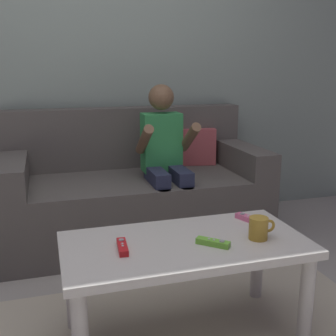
{
  "coord_description": "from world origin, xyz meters",
  "views": [
    {
      "loc": [
        -0.32,
        -1.28,
        1.16
      ],
      "look_at": [
        0.32,
        0.85,
        0.62
      ],
      "focal_mm": 44.73,
      "sensor_mm": 36.0,
      "label": 1
    }
  ],
  "objects_px": {
    "person_seated_on_couch": "(165,156)",
    "game_remote_lime_far_corner": "(213,243)",
    "coffee_table": "(185,257)",
    "game_remote_pink_center": "(248,219)",
    "couch": "(135,193)",
    "coffee_mug": "(259,228)",
    "game_remote_red_near_edge": "(122,247)"
  },
  "relations": [
    {
      "from": "coffee_table",
      "to": "game_remote_pink_center",
      "type": "bearing_deg",
      "value": 20.46
    },
    {
      "from": "couch",
      "to": "game_remote_red_near_edge",
      "type": "distance_m",
      "value": 1.24
    },
    {
      "from": "coffee_table",
      "to": "game_remote_pink_center",
      "type": "height_order",
      "value": "game_remote_pink_center"
    },
    {
      "from": "game_remote_red_near_edge",
      "to": "coffee_table",
      "type": "bearing_deg",
      "value": 1.92
    },
    {
      "from": "person_seated_on_couch",
      "to": "coffee_mug",
      "type": "height_order",
      "value": "person_seated_on_couch"
    },
    {
      "from": "game_remote_pink_center",
      "to": "game_remote_red_near_edge",
      "type": "bearing_deg",
      "value": -167.14
    },
    {
      "from": "couch",
      "to": "person_seated_on_couch",
      "type": "xyz_separation_m",
      "value": [
        0.17,
        -0.19,
        0.29
      ]
    },
    {
      "from": "person_seated_on_couch",
      "to": "game_remote_pink_center",
      "type": "bearing_deg",
      "value": -79.84
    },
    {
      "from": "couch",
      "to": "coffee_mug",
      "type": "height_order",
      "value": "couch"
    },
    {
      "from": "coffee_mug",
      "to": "coffee_table",
      "type": "bearing_deg",
      "value": 168.03
    },
    {
      "from": "person_seated_on_couch",
      "to": "game_remote_red_near_edge",
      "type": "height_order",
      "value": "person_seated_on_couch"
    },
    {
      "from": "couch",
      "to": "game_remote_pink_center",
      "type": "relative_size",
      "value": 12.06
    },
    {
      "from": "person_seated_on_couch",
      "to": "game_remote_pink_center",
      "type": "xyz_separation_m",
      "value": [
        0.15,
        -0.87,
        -0.13
      ]
    },
    {
      "from": "game_remote_lime_far_corner",
      "to": "coffee_mug",
      "type": "distance_m",
      "value": 0.21
    },
    {
      "from": "game_remote_pink_center",
      "to": "game_remote_lime_far_corner",
      "type": "height_order",
      "value": "same"
    },
    {
      "from": "coffee_table",
      "to": "game_remote_red_near_edge",
      "type": "relative_size",
      "value": 7.18
    },
    {
      "from": "couch",
      "to": "person_seated_on_couch",
      "type": "distance_m",
      "value": 0.38
    },
    {
      "from": "person_seated_on_couch",
      "to": "game_remote_lime_far_corner",
      "type": "distance_m",
      "value": 1.09
    },
    {
      "from": "game_remote_pink_center",
      "to": "game_remote_lime_far_corner",
      "type": "distance_m",
      "value": 0.34
    },
    {
      "from": "game_remote_lime_far_corner",
      "to": "coffee_mug",
      "type": "relative_size",
      "value": 1.08
    },
    {
      "from": "game_remote_pink_center",
      "to": "coffee_mug",
      "type": "relative_size",
      "value": 1.21
    },
    {
      "from": "coffee_table",
      "to": "coffee_mug",
      "type": "height_order",
      "value": "coffee_mug"
    },
    {
      "from": "game_remote_pink_center",
      "to": "couch",
      "type": "bearing_deg",
      "value": 106.96
    },
    {
      "from": "person_seated_on_couch",
      "to": "coffee_table",
      "type": "distance_m",
      "value": 1.04
    },
    {
      "from": "game_remote_red_near_edge",
      "to": "game_remote_lime_far_corner",
      "type": "xyz_separation_m",
      "value": [
        0.36,
        -0.06,
        0.0
      ]
    },
    {
      "from": "game_remote_pink_center",
      "to": "person_seated_on_couch",
      "type": "bearing_deg",
      "value": 100.16
    },
    {
      "from": "game_remote_red_near_edge",
      "to": "coffee_mug",
      "type": "relative_size",
      "value": 1.21
    },
    {
      "from": "game_remote_pink_center",
      "to": "coffee_mug",
      "type": "distance_m",
      "value": 0.21
    },
    {
      "from": "couch",
      "to": "person_seated_on_couch",
      "type": "height_order",
      "value": "person_seated_on_couch"
    },
    {
      "from": "game_remote_lime_far_corner",
      "to": "coffee_mug",
      "type": "xyz_separation_m",
      "value": [
        0.21,
        0.01,
        0.04
      ]
    },
    {
      "from": "game_remote_lime_far_corner",
      "to": "game_remote_pink_center",
      "type": "bearing_deg",
      "value": 38.01
    },
    {
      "from": "couch",
      "to": "game_remote_lime_far_corner",
      "type": "xyz_separation_m",
      "value": [
        0.05,
        -1.26,
        0.15
      ]
    }
  ]
}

